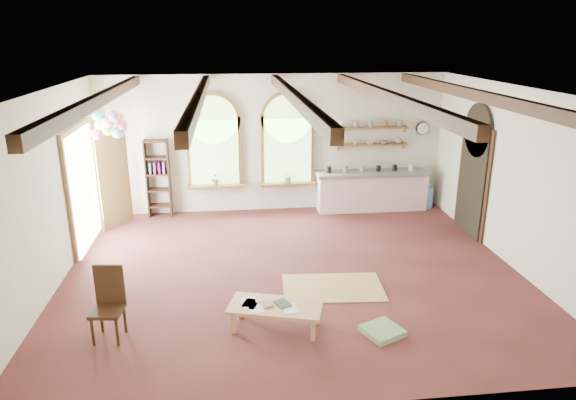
{
  "coord_description": "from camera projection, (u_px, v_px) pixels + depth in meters",
  "views": [
    {
      "loc": [
        -1.05,
        -8.25,
        4.07
      ],
      "look_at": [
        -0.02,
        0.6,
        1.16
      ],
      "focal_mm": 32.0,
      "sensor_mm": 36.0,
      "label": 1
    }
  ],
  "objects": [
    {
      "name": "shelf_cup_a",
      "position": [
        341.0,
        143.0,
        12.03
      ],
      "size": [
        0.12,
        0.1,
        0.1
      ],
      "primitive_type": "imported",
      "color": "white",
      "rests_on": "wall_shelf_lower"
    },
    {
      "name": "potted_plant_right",
      "position": [
        288.0,
        176.0,
        12.08
      ],
      "size": [
        0.27,
        0.23,
        0.3
      ],
      "primitive_type": "imported",
      "color": "#598C4C",
      "rests_on": "window_right"
    },
    {
      "name": "bookshelf",
      "position": [
        158.0,
        178.0,
        11.73
      ],
      "size": [
        0.53,
        0.32,
        1.8
      ],
      "color": "#31200F",
      "rests_on": "floor"
    },
    {
      "name": "shelf_bowl_a",
      "position": [
        370.0,
        143.0,
        12.12
      ],
      "size": [
        0.22,
        0.22,
        0.05
      ],
      "primitive_type": "imported",
      "color": "beige",
      "rests_on": "wall_shelf_lower"
    },
    {
      "name": "floor_mat",
      "position": [
        333.0,
        287.0,
        8.59
      ],
      "size": [
        1.73,
        1.14,
        0.02
      ],
      "primitive_type": "cube",
      "rotation": [
        0.0,
        0.0,
        -0.07
      ],
      "color": "tan",
      "rests_on": "floor"
    },
    {
      "name": "water_jug_a",
      "position": [
        403.0,
        198.0,
        12.46
      ],
      "size": [
        0.29,
        0.29,
        0.56
      ],
      "color": "#568EB9",
      "rests_on": "floor"
    },
    {
      "name": "floor",
      "position": [
        293.0,
        272.0,
        9.17
      ],
      "size": [
        8.0,
        8.0,
        0.0
      ],
      "primitive_type": "plane",
      "color": "#5B2526",
      "rests_on": "ground"
    },
    {
      "name": "balloon_cluster",
      "position": [
        110.0,
        124.0,
        10.25
      ],
      "size": [
        0.69,
        0.77,
        1.14
      ],
      "color": "silver",
      "rests_on": "floor"
    },
    {
      "name": "potted_plant_left",
      "position": [
        215.0,
        179.0,
        11.89
      ],
      "size": [
        0.27,
        0.23,
        0.3
      ],
      "primitive_type": "imported",
      "color": "#598C4C",
      "rests_on": "window_left"
    },
    {
      "name": "side_chair",
      "position": [
        109.0,
        319.0,
        7.1
      ],
      "size": [
        0.46,
        0.46,
        1.04
      ],
      "color": "#31200F",
      "rests_on": "floor"
    },
    {
      "name": "kitchen_counter",
      "position": [
        371.0,
        190.0,
        12.3
      ],
      "size": [
        2.68,
        0.62,
        0.94
      ],
      "color": "beige",
      "rests_on": "floor"
    },
    {
      "name": "table_book",
      "position": [
        262.0,
        305.0,
        7.28
      ],
      "size": [
        0.22,
        0.26,
        0.02
      ],
      "primitive_type": "imported",
      "rotation": [
        0.0,
        0.0,
        0.39
      ],
      "color": "olive",
      "rests_on": "coffee_table"
    },
    {
      "name": "window_left",
      "position": [
        214.0,
        145.0,
        11.75
      ],
      "size": [
        1.3,
        0.28,
        2.2
      ],
      "color": "brown",
      "rests_on": "floor"
    },
    {
      "name": "shelf_cup_b",
      "position": [
        355.0,
        142.0,
        12.07
      ],
      "size": [
        0.1,
        0.1,
        0.09
      ],
      "primitive_type": "imported",
      "color": "beige",
      "rests_on": "wall_shelf_lower"
    },
    {
      "name": "tablet",
      "position": [
        283.0,
        304.0,
        7.33
      ],
      "size": [
        0.27,
        0.31,
        0.01
      ],
      "primitive_type": "cube",
      "rotation": [
        0.0,
        0.0,
        0.41
      ],
      "color": "black",
      "rests_on": "coffee_table"
    },
    {
      "name": "floor_cushion",
      "position": [
        382.0,
        331.0,
        7.28
      ],
      "size": [
        0.66,
        0.66,
        0.09
      ],
      "primitive_type": "cube",
      "rotation": [
        0.0,
        0.0,
        0.43
      ],
      "color": "gray",
      "rests_on": "floor"
    },
    {
      "name": "left_doorway",
      "position": [
        83.0,
        189.0,
        10.08
      ],
      "size": [
        0.1,
        1.9,
        2.5
      ],
      "primitive_type": "cube",
      "color": "brown",
      "rests_on": "floor"
    },
    {
      "name": "ceiling_beams",
      "position": [
        294.0,
        96.0,
        8.21
      ],
      "size": [
        6.2,
        6.8,
        0.18
      ],
      "primitive_type": null,
      "color": "#31200F",
      "rests_on": "ceiling"
    },
    {
      "name": "wall_shelf_upper",
      "position": [
        373.0,
        128.0,
        12.01
      ],
      "size": [
        1.7,
        0.24,
        0.04
      ],
      "primitive_type": "cube",
      "color": "brown",
      "rests_on": "wall_back"
    },
    {
      "name": "shelf_bowl_b",
      "position": [
        384.0,
        142.0,
        12.15
      ],
      "size": [
        0.2,
        0.2,
        0.06
      ],
      "primitive_type": "imported",
      "color": "#8C664C",
      "rests_on": "wall_shelf_lower"
    },
    {
      "name": "right_doorway",
      "position": [
        472.0,
        183.0,
        10.68
      ],
      "size": [
        0.1,
        1.3,
        2.4
      ],
      "primitive_type": "cube",
      "color": "black",
      "rests_on": "floor"
    },
    {
      "name": "coffee_table",
      "position": [
        275.0,
        308.0,
        7.32
      ],
      "size": [
        1.44,
        0.95,
        0.38
      ],
      "color": "tan",
      "rests_on": "floor"
    },
    {
      "name": "wall_clock",
      "position": [
        423.0,
        128.0,
        12.23
      ],
      "size": [
        0.32,
        0.04,
        0.32
      ],
      "primitive_type": "cylinder",
      "rotation": [
        1.57,
        0.0,
        0.0
      ],
      "color": "black",
      "rests_on": "wall_back"
    },
    {
      "name": "shelf_vase",
      "position": [
        399.0,
        139.0,
        12.17
      ],
      "size": [
        0.18,
        0.18,
        0.19
      ],
      "primitive_type": "imported",
      "color": "slate",
      "rests_on": "wall_shelf_lower"
    },
    {
      "name": "water_jug_b",
      "position": [
        426.0,
        196.0,
        12.51
      ],
      "size": [
        0.33,
        0.33,
        0.63
      ],
      "color": "#568EB9",
      "rests_on": "floor"
    },
    {
      "name": "wall_shelf_lower",
      "position": [
        372.0,
        145.0,
        12.14
      ],
      "size": [
        1.7,
        0.24,
        0.04
      ],
      "primitive_type": "cube",
      "color": "brown",
      "rests_on": "wall_back"
    },
    {
      "name": "window_right",
      "position": [
        288.0,
        143.0,
        11.93
      ],
      "size": [
        1.3,
        0.28,
        2.2
      ],
      "color": "brown",
      "rests_on": "floor"
    }
  ]
}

